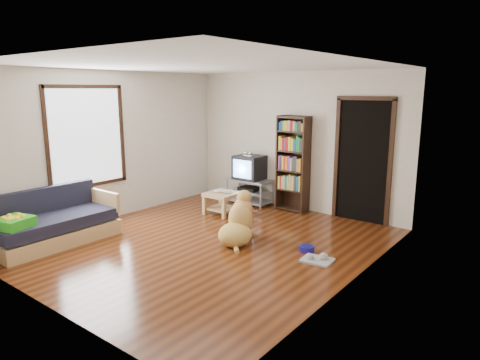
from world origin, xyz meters
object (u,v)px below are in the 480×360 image
Objects in this scene: green_cushion at (14,222)px; laptop at (221,192)px; dog at (239,223)px; dog_bowl at (307,248)px; sofa at (55,225)px; coffee_table at (222,199)px; grey_rag at (317,260)px; tv_stand at (249,190)px; bookshelf at (293,159)px; crt_tv at (250,167)px.

green_cushion reaches higher than laptop.
dog reaches higher than laptop.
sofa reaches higher than dog_bowl.
grey_rag is at bearing -21.22° from coffee_table.
bookshelf is (0.95, 0.09, 0.73)m from tv_stand.
dog is (0.27, -2.01, -0.71)m from bookshelf.
bookshelf is (0.95, 0.07, 0.26)m from crt_tv.
grey_rag is 0.45× the size of dog.
green_cushion is 3.48m from coffee_table.
green_cushion is 4.38m from crt_tv.
dog_bowl is at bearing -36.53° from crt_tv.
sofa is at bearing -153.50° from grey_rag.
dog reaches higher than tv_stand.
laptop is 0.64× the size of coffee_table.
grey_rag is at bearing 1.68° from dog.
dog is (1.17, -0.97, -0.13)m from laptop.
sofa is 2.78m from dog.
green_cushion is at bearing -105.04° from coffee_table.
tv_stand is at bearing 74.98° from sofa.
tv_stand is 0.47m from crt_tv.
dog_bowl is 1.08m from dog.
bookshelf is at bearing 97.63° from dog.
coffee_table is at bearing 61.30° from green_cushion.
crt_tv is at bearing -175.68° from bookshelf.
green_cushion is 0.46× the size of tv_stand.
dog_bowl is 0.12× the size of sofa.
crt_tv is 0.99m from bookshelf.
tv_stand is (0.85, 4.27, -0.22)m from green_cushion.
dog_bowl is 2.31m from coffee_table.
dog_bowl is at bearing 140.19° from grey_rag.
dog is (1.22, -1.92, 0.02)m from tv_stand.
dog reaches higher than dog_bowl.
sofa is at bearing -117.32° from bookshelf.
laptop is at bearing -90.00° from coffee_table.
grey_rag is 2.72m from bookshelf.
laptop reaches higher than grey_rag.
crt_tv is 3.81m from sofa.
coffee_table is (0.05, -0.92, 0.01)m from tv_stand.
dog is at bearing -57.58° from tv_stand.
bookshelf is at bearing 5.63° from tv_stand.
grey_rag is 3.25m from crt_tv.
crt_tv reaches higher than green_cushion.
laptop is 0.20× the size of bookshelf.
crt_tv is (-2.23, 1.65, 0.70)m from dog_bowl.
green_cushion is 3.44m from laptop.
dog_bowl is 0.25× the size of dog.
bookshelf reaches higher than green_cushion.
dog_bowl reaches higher than grey_rag.
dog_bowl is at bearing -36.17° from tv_stand.
bookshelf reaches higher than dog_bowl.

